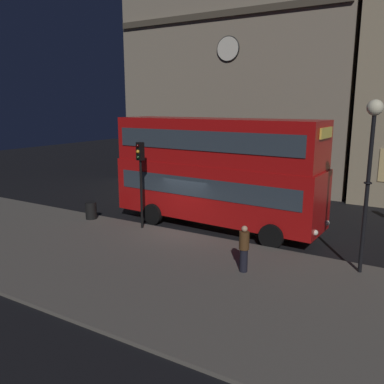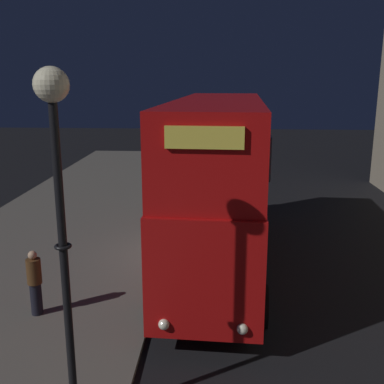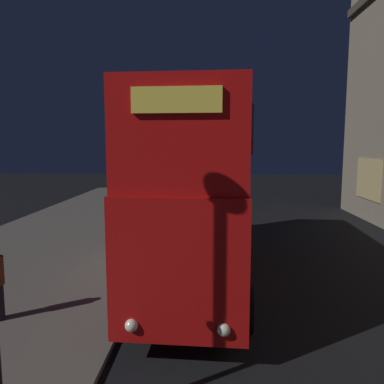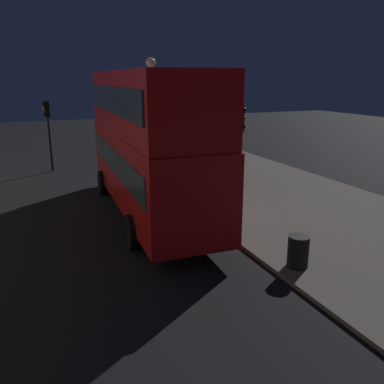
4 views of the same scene
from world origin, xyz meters
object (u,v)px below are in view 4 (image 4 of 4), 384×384
(traffic_light_far_side, at_px, (48,121))
(street_lamp, at_px, (151,87))
(traffic_light_near_kerb, at_px, (239,142))
(pedestrian, at_px, (215,163))
(litter_bin, at_px, (298,251))
(double_decker_bus, at_px, (148,137))

(traffic_light_far_side, height_order, street_lamp, street_lamp)
(traffic_light_near_kerb, height_order, traffic_light_far_side, traffic_light_near_kerb)
(pedestrian, distance_m, litter_bin, 9.96)
(double_decker_bus, bearing_deg, street_lamp, -16.00)
(traffic_light_far_side, bearing_deg, street_lamp, 64.74)
(traffic_light_far_side, distance_m, litter_bin, 16.61)
(traffic_light_far_side, xyz_separation_m, street_lamp, (-2.29, -5.34, 1.83))
(double_decker_bus, bearing_deg, litter_bin, -156.16)
(traffic_light_near_kerb, relative_size, litter_bin, 4.69)
(traffic_light_far_side, relative_size, litter_bin, 4.40)
(traffic_light_far_side, height_order, litter_bin, traffic_light_far_side)
(street_lamp, bearing_deg, pedestrian, -149.74)
(litter_bin, bearing_deg, traffic_light_far_side, 18.47)
(traffic_light_near_kerb, distance_m, pedestrian, 7.13)
(street_lamp, relative_size, pedestrian, 3.53)
(traffic_light_far_side, bearing_deg, double_decker_bus, 14.83)
(double_decker_bus, relative_size, traffic_light_far_side, 2.74)
(street_lamp, distance_m, pedestrian, 5.56)
(traffic_light_far_side, distance_m, pedestrian, 9.68)
(double_decker_bus, xyz_separation_m, litter_bin, (-6.12, -2.34, -2.46))
(traffic_light_near_kerb, xyz_separation_m, litter_bin, (-3.30, -0.09, -2.55))
(traffic_light_near_kerb, distance_m, traffic_light_far_side, 13.34)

